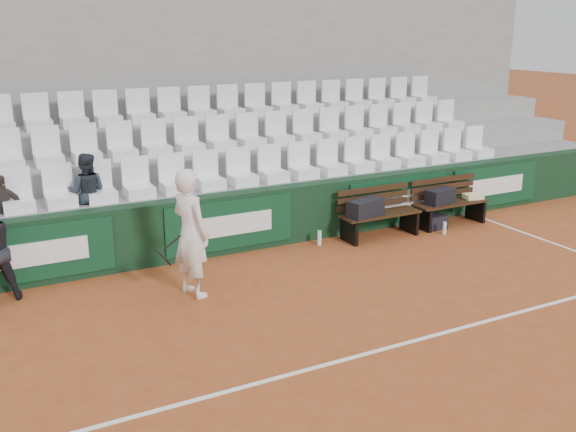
{
  "coord_description": "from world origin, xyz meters",
  "views": [
    {
      "loc": [
        -3.96,
        -5.47,
        3.63
      ],
      "look_at": [
        0.12,
        2.4,
        1.0
      ],
      "focal_mm": 40.0,
      "sensor_mm": 36.0,
      "label": 1
    }
  ],
  "objects_px": {
    "sports_bag_right": "(440,196)",
    "spectator_b": "(0,179)",
    "bench_right": "(449,213)",
    "sports_bag_left": "(366,208)",
    "water_bottle_near": "(319,238)",
    "water_bottle_far": "(444,228)",
    "tennis_player": "(191,233)",
    "bench_left": "(380,225)",
    "sports_bag_ground": "(435,222)",
    "spectator_c": "(84,164)"
  },
  "relations": [
    {
      "from": "sports_bag_left",
      "to": "tennis_player",
      "type": "bearing_deg",
      "value": -166.07
    },
    {
      "from": "bench_left",
      "to": "spectator_c",
      "type": "bearing_deg",
      "value": 167.76
    },
    {
      "from": "sports_bag_left",
      "to": "sports_bag_ground",
      "type": "xyz_separation_m",
      "value": [
        1.54,
        -0.04,
        -0.47
      ]
    },
    {
      "from": "sports_bag_right",
      "to": "spectator_c",
      "type": "height_order",
      "value": "spectator_c"
    },
    {
      "from": "sports_bag_right",
      "to": "spectator_c",
      "type": "relative_size",
      "value": 0.48
    },
    {
      "from": "spectator_b",
      "to": "water_bottle_far",
      "type": "bearing_deg",
      "value": 179.47
    },
    {
      "from": "sports_bag_right",
      "to": "spectator_b",
      "type": "relative_size",
      "value": 0.59
    },
    {
      "from": "bench_left",
      "to": "sports_bag_left",
      "type": "distance_m",
      "value": 0.51
    },
    {
      "from": "bench_left",
      "to": "tennis_player",
      "type": "xyz_separation_m",
      "value": [
        -3.82,
        -0.89,
        0.68
      ]
    },
    {
      "from": "water_bottle_far",
      "to": "tennis_player",
      "type": "distance_m",
      "value": 5.04
    },
    {
      "from": "sports_bag_left",
      "to": "sports_bag_ground",
      "type": "distance_m",
      "value": 1.61
    },
    {
      "from": "tennis_player",
      "to": "spectator_b",
      "type": "bearing_deg",
      "value": 138.66
    },
    {
      "from": "water_bottle_near",
      "to": "water_bottle_far",
      "type": "distance_m",
      "value": 2.38
    },
    {
      "from": "sports_bag_left",
      "to": "tennis_player",
      "type": "height_order",
      "value": "tennis_player"
    },
    {
      "from": "tennis_player",
      "to": "spectator_c",
      "type": "relative_size",
      "value": 1.48
    },
    {
      "from": "spectator_b",
      "to": "tennis_player",
      "type": "bearing_deg",
      "value": 149.56
    },
    {
      "from": "sports_bag_ground",
      "to": "sports_bag_left",
      "type": "bearing_deg",
      "value": 178.68
    },
    {
      "from": "bench_right",
      "to": "spectator_b",
      "type": "xyz_separation_m",
      "value": [
        -7.62,
        1.03,
        1.28
      ]
    },
    {
      "from": "sports_bag_ground",
      "to": "spectator_c",
      "type": "distance_m",
      "value": 6.29
    },
    {
      "from": "bench_left",
      "to": "bench_right",
      "type": "relative_size",
      "value": 1.0
    },
    {
      "from": "bench_left",
      "to": "water_bottle_near",
      "type": "height_order",
      "value": "bench_left"
    },
    {
      "from": "bench_left",
      "to": "sports_bag_right",
      "type": "bearing_deg",
      "value": 0.85
    },
    {
      "from": "bench_left",
      "to": "bench_right",
      "type": "xyz_separation_m",
      "value": [
        1.61,
        0.01,
        0.0
      ]
    },
    {
      "from": "bench_right",
      "to": "sports_bag_ground",
      "type": "height_order",
      "value": "bench_right"
    },
    {
      "from": "water_bottle_near",
      "to": "spectator_b",
      "type": "height_order",
      "value": "spectator_b"
    },
    {
      "from": "sports_bag_ground",
      "to": "water_bottle_far",
      "type": "height_order",
      "value": "sports_bag_ground"
    },
    {
      "from": "bench_right",
      "to": "water_bottle_near",
      "type": "distance_m",
      "value": 2.79
    },
    {
      "from": "sports_bag_left",
      "to": "sports_bag_ground",
      "type": "height_order",
      "value": "sports_bag_left"
    },
    {
      "from": "bench_right",
      "to": "tennis_player",
      "type": "xyz_separation_m",
      "value": [
        -5.43,
        -0.9,
        0.68
      ]
    },
    {
      "from": "sports_bag_left",
      "to": "spectator_b",
      "type": "relative_size",
      "value": 0.68
    },
    {
      "from": "bench_left",
      "to": "sports_bag_left",
      "type": "xyz_separation_m",
      "value": [
        -0.34,
        -0.03,
        0.37
      ]
    },
    {
      "from": "sports_bag_ground",
      "to": "spectator_b",
      "type": "relative_size",
      "value": 0.43
    },
    {
      "from": "sports_bag_right",
      "to": "water_bottle_far",
      "type": "bearing_deg",
      "value": -117.59
    },
    {
      "from": "spectator_b",
      "to": "sports_bag_left",
      "type": "bearing_deg",
      "value": -179.81
    },
    {
      "from": "sports_bag_right",
      "to": "tennis_player",
      "type": "bearing_deg",
      "value": -170.04
    },
    {
      "from": "bench_right",
      "to": "water_bottle_near",
      "type": "height_order",
      "value": "bench_right"
    },
    {
      "from": "bench_right",
      "to": "spectator_b",
      "type": "bearing_deg",
      "value": 172.28
    },
    {
      "from": "bench_right",
      "to": "sports_bag_ground",
      "type": "xyz_separation_m",
      "value": [
        -0.41,
        -0.07,
        -0.09
      ]
    },
    {
      "from": "water_bottle_far",
      "to": "sports_bag_left",
      "type": "bearing_deg",
      "value": 165.85
    },
    {
      "from": "sports_bag_right",
      "to": "sports_bag_left",
      "type": "bearing_deg",
      "value": -178.4
    },
    {
      "from": "bench_left",
      "to": "bench_right",
      "type": "bearing_deg",
      "value": 0.42
    },
    {
      "from": "spectator_c",
      "to": "bench_left",
      "type": "bearing_deg",
      "value": -169.63
    },
    {
      "from": "bench_right",
      "to": "sports_bag_right",
      "type": "relative_size",
      "value": 2.54
    },
    {
      "from": "sports_bag_ground",
      "to": "water_bottle_far",
      "type": "bearing_deg",
      "value": -98.88
    },
    {
      "from": "water_bottle_near",
      "to": "spectator_b",
      "type": "xyz_separation_m",
      "value": [
        -4.83,
        0.93,
        1.37
      ]
    },
    {
      "from": "bench_left",
      "to": "sports_bag_left",
      "type": "bearing_deg",
      "value": -175.4
    },
    {
      "from": "bench_right",
      "to": "sports_bag_left",
      "type": "bearing_deg",
      "value": -178.84
    },
    {
      "from": "sports_bag_ground",
      "to": "water_bottle_far",
      "type": "distance_m",
      "value": 0.34
    },
    {
      "from": "spectator_c",
      "to": "sports_bag_ground",
      "type": "bearing_deg",
      "value": -167.83
    },
    {
      "from": "bench_left",
      "to": "spectator_b",
      "type": "xyz_separation_m",
      "value": [
        -6.01,
        1.04,
        1.28
      ]
    }
  ]
}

